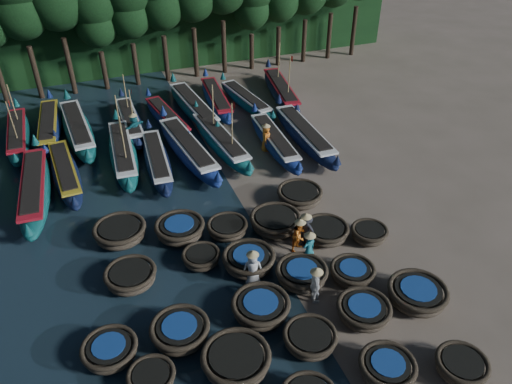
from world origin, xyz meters
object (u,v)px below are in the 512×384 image
object	(u,v)px
long_boat_8	(304,134)
fisherman_3	(305,230)
coracle_10	(110,350)
long_boat_6	(221,141)
coracle_12	(261,307)
coracle_20	(120,232)
coracle_18	(326,231)
long_boat_10	(49,126)
coracle_11	(180,331)
coracle_6	(236,360)
coracle_17	(249,260)
fisherman_6	(266,137)
coracle_21	(180,229)
coracle_19	(369,233)
coracle_16	(201,258)
coracle_5	(152,378)
long_boat_4	(157,160)
long_boat_16	(246,100)
coracle_13	(302,274)
fisherman_0	(253,268)
coracle_23	(275,221)
coracle_4	(461,366)
long_boat_9	(18,135)
long_boat_13	(168,118)
fisherman_1	(309,248)
fisherman_5	(135,127)
long_boat_2	(65,172)
long_boat_12	(130,121)
coracle_3	(387,368)
long_boat_7	(275,141)
coracle_14	(352,272)
long_boat_1	(34,188)
long_boat_17	(281,91)
long_boat_11	(78,129)
coracle_7	(310,338)
coracle_24	(300,195)
coracle_8	(364,311)
long_boat_15	(216,99)
coracle_22	(227,228)
long_boat_3	(123,153)
long_boat_5	(188,149)
coracle_15	(131,276)

from	to	relation	value
long_boat_8	fisherman_3	xyz separation A→B (m)	(-4.07, -8.58, 0.30)
coracle_10	long_boat_6	bearing A→B (deg)	57.56
coracle_12	coracle_20	size ratio (longest dim) A/B	0.97
coracle_18	long_boat_10	world-z (taller)	long_boat_10
coracle_11	coracle_6	bearing A→B (deg)	-52.05
coracle_17	fisherman_6	world-z (taller)	fisherman_6
coracle_21	coracle_19	bearing A→B (deg)	-22.18
coracle_16	long_boat_6	size ratio (longest dim) A/B	0.20
coracle_5	long_boat_4	size ratio (longest dim) A/B	0.25
fisherman_3	long_boat_16	bearing A→B (deg)	138.73
fisherman_6	coracle_13	bearing A→B (deg)	-164.40
coracle_21	fisherman_0	xyz separation A→B (m)	(2.08, -3.98, 0.41)
coracle_23	coracle_4	bearing A→B (deg)	-73.17
long_boat_9	long_boat_13	xyz separation A→B (m)	(8.99, -0.95, -0.03)
fisherman_1	fisherman_5	world-z (taller)	fisherman_5
long_boat_2	long_boat_12	xyz separation A→B (m)	(4.22, 4.76, -0.00)
coracle_3	long_boat_7	bearing A→B (deg)	81.22
coracle_17	fisherman_3	distance (m)	2.95
coracle_12	coracle_21	size ratio (longest dim) A/B	1.14
coracle_20	fisherman_5	bearing A→B (deg)	76.22
coracle_14	long_boat_1	size ratio (longest dim) A/B	0.26
long_boat_17	long_boat_8	bearing A→B (deg)	-92.06
long_boat_6	long_boat_17	distance (m)	8.26
coracle_12	coracle_20	xyz separation A→B (m)	(-4.36, 6.46, 0.02)
long_boat_11	coracle_7	bearing A→B (deg)	-75.40
coracle_14	long_boat_13	world-z (taller)	long_boat_13
coracle_17	coracle_19	size ratio (longest dim) A/B	1.34
coracle_24	coracle_20	bearing A→B (deg)	178.52
coracle_8	long_boat_6	xyz separation A→B (m)	(-1.17, 14.34, 0.16)
long_boat_15	long_boat_16	world-z (taller)	long_boat_15
coracle_24	fisherman_5	world-z (taller)	fisherman_5
coracle_8	coracle_10	size ratio (longest dim) A/B	1.05
coracle_11	coracle_22	distance (m)	6.18
coracle_10	long_boat_12	xyz separation A→B (m)	(3.50, 17.27, 0.12)
coracle_6	long_boat_1	distance (m)	14.74
coracle_19	long_boat_3	world-z (taller)	long_boat_3
coracle_8	fisherman_3	bearing A→B (deg)	93.31
long_boat_3	fisherman_5	bearing A→B (deg)	67.75
coracle_20	coracle_23	xyz separation A→B (m)	(6.93, -1.76, -0.03)
coracle_14	coracle_19	xyz separation A→B (m)	(1.99, 1.93, 0.00)
coracle_8	coracle_16	bearing A→B (deg)	134.24
long_boat_10	fisherman_0	distance (m)	18.29
long_boat_4	long_boat_10	distance (m)	8.45
long_boat_16	fisherman_1	world-z (taller)	fisherman_1
coracle_10	coracle_20	xyz separation A→B (m)	(1.29, 6.36, 0.08)
long_boat_5	fisherman_3	world-z (taller)	fisherman_3
coracle_5	coracle_24	distance (m)	11.89
coracle_16	long_boat_1	bearing A→B (deg)	130.09
coracle_15	fisherman_0	bearing A→B (deg)	-20.33
coracle_11	coracle_15	bearing A→B (deg)	109.33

